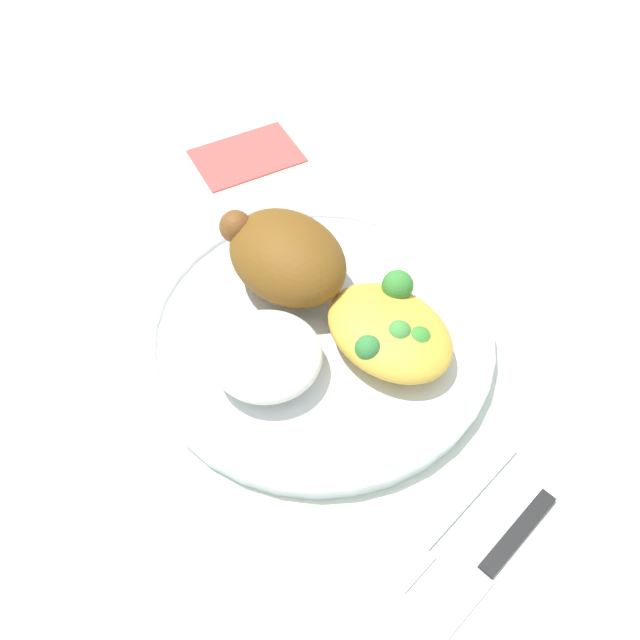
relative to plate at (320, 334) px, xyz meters
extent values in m
plane|color=silver|center=(0.00, 0.00, -0.01)|extent=(2.00, 2.00, 0.00)
cylinder|color=silver|center=(0.00, 0.00, 0.00)|extent=(0.29, 0.29, 0.01)
torus|color=silver|center=(0.00, 0.00, 0.00)|extent=(0.30, 0.30, 0.01)
ellipsoid|color=brown|center=(0.06, -0.02, 0.04)|extent=(0.11, 0.09, 0.06)
sphere|color=brown|center=(0.11, 0.00, 0.05)|extent=(0.03, 0.03, 0.03)
ellipsoid|color=white|center=(0.00, 0.06, 0.03)|extent=(0.09, 0.09, 0.03)
ellipsoid|color=gold|center=(-0.05, -0.03, 0.03)|extent=(0.11, 0.09, 0.03)
sphere|color=#347F3B|center=(-0.05, 0.00, 0.03)|extent=(0.02, 0.02, 0.02)
sphere|color=#45903E|center=(-0.06, -0.03, 0.04)|extent=(0.02, 0.02, 0.02)
sphere|color=#3B8A31|center=(-0.08, -0.04, 0.03)|extent=(0.02, 0.02, 0.02)
sphere|color=#398632|center=(-0.03, -0.06, 0.04)|extent=(0.03, 0.03, 0.03)
cube|color=silver|center=(-0.18, 0.02, -0.01)|extent=(0.01, 0.11, 0.01)
cube|color=silver|center=(-0.18, 0.09, -0.01)|extent=(0.02, 0.03, 0.00)
cube|color=black|center=(-0.22, 0.02, -0.01)|extent=(0.01, 0.08, 0.01)
cube|color=#B2B2B7|center=(-0.22, 0.11, -0.01)|extent=(0.02, 0.11, 0.00)
cube|color=#DB4C47|center=(0.23, -0.11, -0.01)|extent=(0.10, 0.13, 0.00)
camera|label=1|loc=(-0.26, 0.25, 0.48)|focal=39.65mm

